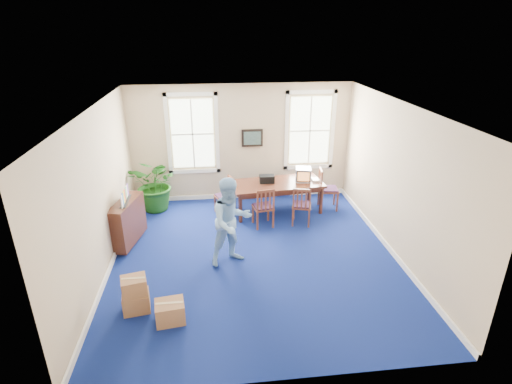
{
  "coord_description": "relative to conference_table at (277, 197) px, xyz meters",
  "views": [
    {
      "loc": [
        -0.82,
        -7.31,
        4.6
      ],
      "look_at": [
        0.1,
        0.6,
        1.25
      ],
      "focal_mm": 28.0,
      "sensor_mm": 36.0,
      "label": 1
    }
  ],
  "objects": [
    {
      "name": "chair_end_left",
      "position": [
        -1.39,
        0.0,
        0.09
      ],
      "size": [
        0.57,
        0.57,
        0.99
      ],
      "primitive_type": null,
      "rotation": [
        0.0,
        0.0,
        -1.23
      ],
      "color": "brown",
      "rests_on": "ground"
    },
    {
      "name": "window_left",
      "position": [
        -2.15,
        1.01,
        1.5
      ],
      "size": [
        1.4,
        0.12,
        2.2
      ],
      "primitive_type": null,
      "color": "white",
      "rests_on": "ground"
    },
    {
      "name": "equipment_bag",
      "position": [
        -0.27,
        0.05,
        0.5
      ],
      "size": [
        0.39,
        0.26,
        0.19
      ],
      "primitive_type": "cube",
      "rotation": [
        0.0,
        0.0,
        -0.02
      ],
      "color": "black",
      "rests_on": "conference_table"
    },
    {
      "name": "window_right",
      "position": [
        1.05,
        1.01,
        1.5
      ],
      "size": [
        1.4,
        0.12,
        2.2
      ],
      "primitive_type": null,
      "color": "white",
      "rests_on": "ground"
    },
    {
      "name": "wall_picture",
      "position": [
        -0.55,
        0.98,
        1.35
      ],
      "size": [
        0.58,
        0.06,
        0.48
      ],
      "primitive_type": null,
      "color": "black",
      "rests_on": "ground"
    },
    {
      "name": "cardboard_boxes",
      "position": [
        -2.9,
        -3.62,
        -0.06
      ],
      "size": [
        1.4,
        1.4,
        0.69
      ],
      "primitive_type": null,
      "rotation": [
        0.0,
        0.0,
        0.18
      ],
      "color": "#A36F47",
      "rests_on": "ground"
    },
    {
      "name": "wall_right",
      "position": [
        2.15,
        -2.22,
        1.2
      ],
      "size": [
        0.0,
        6.5,
        6.5
      ],
      "primitive_type": "plane",
      "rotation": [
        1.57,
        0.0,
        -1.57
      ],
      "color": "tan",
      "rests_on": "ground"
    },
    {
      "name": "baseboard_back",
      "position": [
        -0.85,
        1.0,
        -0.34
      ],
      "size": [
        6.0,
        0.04,
        0.12
      ],
      "primitive_type": "cube",
      "color": "white",
      "rests_on": "ground"
    },
    {
      "name": "potted_plant",
      "position": [
        -3.14,
        0.44,
        0.33
      ],
      "size": [
        1.66,
        1.57,
        1.46
      ],
      "primitive_type": "imported",
      "rotation": [
        0.0,
        0.0,
        -0.41
      ],
      "color": "#174A11",
      "rests_on": "ground"
    },
    {
      "name": "floor",
      "position": [
        -0.85,
        -2.22,
        -0.4
      ],
      "size": [
        6.5,
        6.5,
        0.0
      ],
      "primitive_type": "plane",
      "color": "navy",
      "rests_on": "ground"
    },
    {
      "name": "chair_near_right",
      "position": [
        0.48,
        -0.8,
        0.11
      ],
      "size": [
        0.56,
        0.56,
        1.01
      ],
      "primitive_type": null,
      "rotation": [
        0.0,
        0.0,
        2.88
      ],
      "color": "brown",
      "rests_on": "ground"
    },
    {
      "name": "game_console",
      "position": [
        1.01,
        0.0,
        0.43
      ],
      "size": [
        0.18,
        0.23,
        0.06
      ],
      "primitive_type": "cube",
      "rotation": [
        0.0,
        0.0,
        0.01
      ],
      "color": "white",
      "rests_on": "conference_table"
    },
    {
      "name": "credenza",
      "position": [
        -3.6,
        -1.32,
        0.09
      ],
      "size": [
        0.62,
        1.29,
        0.97
      ],
      "primitive_type": "cube",
      "rotation": [
        0.0,
        0.0,
        -0.23
      ],
      "color": "#462115",
      "rests_on": "ground"
    },
    {
      "name": "man",
      "position": [
        -1.33,
        -2.35,
        0.53
      ],
      "size": [
        1.11,
        1.01,
        1.86
      ],
      "primitive_type": "imported",
      "rotation": [
        0.0,
        0.0,
        0.4
      ],
      "color": "#87B9E7",
      "rests_on": "ground"
    },
    {
      "name": "chair_near_left",
      "position": [
        -0.48,
        -0.8,
        0.12
      ],
      "size": [
        0.53,
        0.53,
        1.03
      ],
      "primitive_type": null,
      "rotation": [
        0.0,
        0.0,
        3.31
      ],
      "color": "brown",
      "rests_on": "ground"
    },
    {
      "name": "baseboard_right",
      "position": [
        2.12,
        -2.22,
        -0.34
      ],
      "size": [
        0.04,
        6.5,
        0.12
      ],
      "primitive_type": "cube",
      "color": "white",
      "rests_on": "ground"
    },
    {
      "name": "ceiling",
      "position": [
        -0.85,
        -2.22,
        2.8
      ],
      "size": [
        6.5,
        6.5,
        0.0
      ],
      "primitive_type": "plane",
      "rotation": [
        3.14,
        0.0,
        0.0
      ],
      "color": "white",
      "rests_on": "ground"
    },
    {
      "name": "wall_left",
      "position": [
        -3.85,
        -2.22,
        1.2
      ],
      "size": [
        0.0,
        6.5,
        6.5
      ],
      "primitive_type": "plane",
      "rotation": [
        1.57,
        0.0,
        1.57
      ],
      "color": "tan",
      "rests_on": "ground"
    },
    {
      "name": "chair_end_right",
      "position": [
        1.39,
        0.0,
        0.16
      ],
      "size": [
        0.56,
        0.56,
        1.12
      ],
      "primitive_type": null,
      "rotation": [
        0.0,
        0.0,
        1.45
      ],
      "color": "brown",
      "rests_on": "ground"
    },
    {
      "name": "brochure_rack",
      "position": [
        -3.58,
        -1.32,
        0.72
      ],
      "size": [
        0.38,
        0.68,
        0.3
      ],
      "primitive_type": null,
      "rotation": [
        0.0,
        0.0,
        0.4
      ],
      "color": "#99999E",
      "rests_on": "credenza"
    },
    {
      "name": "conference_table",
      "position": [
        0.0,
        0.0,
        0.0
      ],
      "size": [
        2.46,
        1.34,
        0.8
      ],
      "primitive_type": null,
      "rotation": [
        0.0,
        0.0,
        0.12
      ],
      "color": "#462115",
      "rests_on": "ground"
    },
    {
      "name": "crt_tv",
      "position": [
        0.69,
        0.05,
        0.58
      ],
      "size": [
        0.46,
        0.49,
        0.36
      ],
      "primitive_type": null,
      "rotation": [
        0.0,
        0.0,
        -0.18
      ],
      "color": "#B7B7BC",
      "rests_on": "conference_table"
    },
    {
      "name": "baseboard_left",
      "position": [
        -3.82,
        -2.22,
        -0.34
      ],
      "size": [
        0.04,
        6.5,
        0.12
      ],
      "primitive_type": "cube",
      "color": "white",
      "rests_on": "ground"
    },
    {
      "name": "wall_front",
      "position": [
        -0.85,
        -5.47,
        1.2
      ],
      "size": [
        6.5,
        0.0,
        6.5
      ],
      "primitive_type": "plane",
      "rotation": [
        -1.57,
        0.0,
        0.0
      ],
      "color": "tan",
      "rests_on": "ground"
    },
    {
      "name": "wall_back",
      "position": [
        -0.85,
        1.03,
        1.2
      ],
      "size": [
        6.5,
        0.0,
        6.5
      ],
      "primitive_type": "plane",
      "rotation": [
        1.57,
        0.0,
        0.0
      ],
      "color": "tan",
      "rests_on": "ground"
    }
  ]
}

